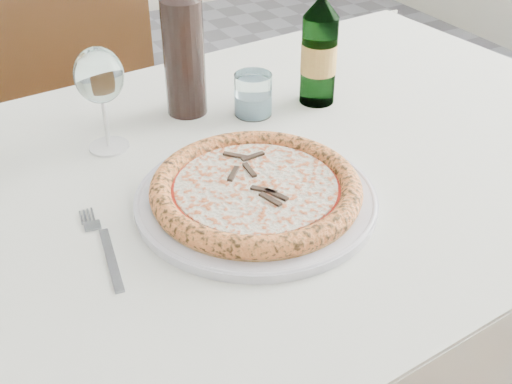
{
  "coord_description": "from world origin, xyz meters",
  "views": [
    {
      "loc": [
        -0.32,
        -0.81,
        1.31
      ],
      "look_at": [
        0.06,
        -0.11,
        0.78
      ],
      "focal_mm": 45.0,
      "sensor_mm": 36.0,
      "label": 1
    }
  ],
  "objects_px": {
    "pizza": "(256,188)",
    "wine_bottle": "(183,46)",
    "chair_far": "(72,111)",
    "tumbler": "(253,97)",
    "wine_glass": "(99,78)",
    "dining_table": "(228,212)",
    "beer_bottle": "(319,50)",
    "plate": "(256,198)"
  },
  "relations": [
    {
      "from": "dining_table",
      "to": "wine_bottle",
      "type": "height_order",
      "value": "wine_bottle"
    },
    {
      "from": "beer_bottle",
      "to": "wine_bottle",
      "type": "height_order",
      "value": "wine_bottle"
    },
    {
      "from": "dining_table",
      "to": "pizza",
      "type": "bearing_deg",
      "value": -90.0
    },
    {
      "from": "chair_far",
      "to": "beer_bottle",
      "type": "bearing_deg",
      "value": -61.89
    },
    {
      "from": "dining_table",
      "to": "pizza",
      "type": "height_order",
      "value": "pizza"
    },
    {
      "from": "tumbler",
      "to": "wine_glass",
      "type": "bearing_deg",
      "value": 178.32
    },
    {
      "from": "dining_table",
      "to": "beer_bottle",
      "type": "height_order",
      "value": "beer_bottle"
    },
    {
      "from": "wine_glass",
      "to": "tumbler",
      "type": "distance_m",
      "value": 0.29
    },
    {
      "from": "chair_far",
      "to": "tumbler",
      "type": "relative_size",
      "value": 11.72
    },
    {
      "from": "dining_table",
      "to": "beer_bottle",
      "type": "bearing_deg",
      "value": 28.72
    },
    {
      "from": "plate",
      "to": "chair_far",
      "type": "bearing_deg",
      "value": 94.53
    },
    {
      "from": "tumbler",
      "to": "beer_bottle",
      "type": "distance_m",
      "value": 0.15
    },
    {
      "from": "wine_glass",
      "to": "pizza",
      "type": "bearing_deg",
      "value": -62.25
    },
    {
      "from": "wine_glass",
      "to": "dining_table",
      "type": "bearing_deg",
      "value": -50.06
    },
    {
      "from": "pizza",
      "to": "tumbler",
      "type": "relative_size",
      "value": 4.0
    },
    {
      "from": "chair_far",
      "to": "pizza",
      "type": "relative_size",
      "value": 2.93
    },
    {
      "from": "dining_table",
      "to": "tumbler",
      "type": "relative_size",
      "value": 20.6
    },
    {
      "from": "chair_far",
      "to": "wine_glass",
      "type": "distance_m",
      "value": 0.72
    },
    {
      "from": "chair_far",
      "to": "wine_bottle",
      "type": "height_order",
      "value": "wine_bottle"
    },
    {
      "from": "tumbler",
      "to": "chair_far",
      "type": "bearing_deg",
      "value": 108.26
    },
    {
      "from": "dining_table",
      "to": "beer_bottle",
      "type": "distance_m",
      "value": 0.36
    },
    {
      "from": "tumbler",
      "to": "beer_bottle",
      "type": "height_order",
      "value": "beer_bottle"
    },
    {
      "from": "chair_far",
      "to": "tumbler",
      "type": "height_order",
      "value": "chair_far"
    },
    {
      "from": "dining_table",
      "to": "chair_far",
      "type": "distance_m",
      "value": 0.81
    },
    {
      "from": "plate",
      "to": "wine_bottle",
      "type": "height_order",
      "value": "wine_bottle"
    },
    {
      "from": "wine_glass",
      "to": "wine_bottle",
      "type": "distance_m",
      "value": 0.18
    },
    {
      "from": "dining_table",
      "to": "tumbler",
      "type": "xyz_separation_m",
      "value": [
        0.14,
        0.16,
        0.11
      ]
    },
    {
      "from": "beer_bottle",
      "to": "wine_bottle",
      "type": "relative_size",
      "value": 0.86
    },
    {
      "from": "pizza",
      "to": "plate",
      "type": "bearing_deg",
      "value": 16.22
    },
    {
      "from": "plate",
      "to": "tumbler",
      "type": "relative_size",
      "value": 4.6
    },
    {
      "from": "pizza",
      "to": "tumbler",
      "type": "height_order",
      "value": "tumbler"
    },
    {
      "from": "tumbler",
      "to": "wine_bottle",
      "type": "bearing_deg",
      "value": 146.79
    },
    {
      "from": "pizza",
      "to": "beer_bottle",
      "type": "distance_m",
      "value": 0.38
    },
    {
      "from": "plate",
      "to": "beer_bottle",
      "type": "xyz_separation_m",
      "value": [
        0.27,
        0.25,
        0.1
      ]
    },
    {
      "from": "dining_table",
      "to": "tumbler",
      "type": "height_order",
      "value": "tumbler"
    },
    {
      "from": "pizza",
      "to": "wine_glass",
      "type": "height_order",
      "value": "wine_glass"
    },
    {
      "from": "pizza",
      "to": "wine_bottle",
      "type": "xyz_separation_m",
      "value": [
        0.03,
        0.33,
        0.1
      ]
    },
    {
      "from": "chair_far",
      "to": "pizza",
      "type": "bearing_deg",
      "value": -85.47
    },
    {
      "from": "dining_table",
      "to": "plate",
      "type": "relative_size",
      "value": 4.48
    },
    {
      "from": "chair_far",
      "to": "tumbler",
      "type": "bearing_deg",
      "value": -71.74
    },
    {
      "from": "dining_table",
      "to": "chair_far",
      "type": "xyz_separation_m",
      "value": [
        -0.07,
        0.79,
        -0.14
      ]
    },
    {
      "from": "tumbler",
      "to": "plate",
      "type": "bearing_deg",
      "value": -117.79
    }
  ]
}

